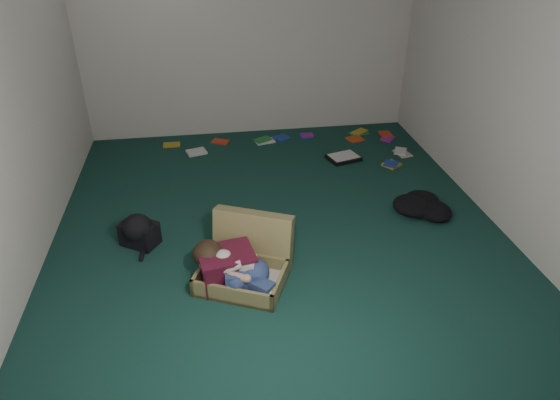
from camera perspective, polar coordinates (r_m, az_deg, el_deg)
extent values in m
plane|color=#133931|center=(4.62, -0.29, -2.80)|extent=(4.50, 4.50, 0.00)
plane|color=silver|center=(6.22, -3.61, 18.99)|extent=(4.50, 0.00, 4.50)
plane|color=silver|center=(2.08, 9.02, -6.55)|extent=(4.50, 0.00, 4.50)
plane|color=silver|center=(4.26, -28.45, 9.95)|extent=(0.00, 4.50, 4.50)
plane|color=silver|center=(4.77, 24.82, 12.72)|extent=(0.00, 4.50, 4.50)
cube|color=olive|center=(3.90, -4.45, -8.82)|extent=(0.78, 0.69, 0.15)
cube|color=beige|center=(3.92, -4.43, -9.23)|extent=(0.71, 0.62, 0.02)
cube|color=olive|center=(4.03, -3.11, -4.47)|extent=(0.67, 0.45, 0.48)
cube|color=silver|center=(3.84, -4.86, -7.96)|extent=(0.31, 0.23, 0.20)
sphere|color=tan|center=(3.85, -7.98, -6.99)|extent=(0.18, 0.18, 0.18)
ellipsoid|color=black|center=(3.88, -8.23, -6.07)|extent=(0.23, 0.24, 0.20)
ellipsoid|color=navy|center=(3.81, -2.82, -8.25)|extent=(0.21, 0.24, 0.20)
cube|color=navy|center=(3.76, -4.40, -9.09)|extent=(0.25, 0.13, 0.13)
cube|color=navy|center=(3.73, -2.39, -9.84)|extent=(0.24, 0.23, 0.10)
sphere|color=white|center=(3.74, -0.94, -10.04)|extent=(0.10, 0.10, 0.10)
sphere|color=white|center=(3.70, -1.23, -10.77)|extent=(0.09, 0.09, 0.09)
cylinder|color=tan|center=(3.71, -4.85, -8.70)|extent=(0.18, 0.12, 0.06)
cube|color=#4B0F22|center=(3.90, -6.08, -7.86)|extent=(0.44, 0.37, 0.26)
cube|color=#4B0F22|center=(3.81, -6.20, -6.16)|extent=(0.47, 0.40, 0.02)
cube|color=black|center=(5.86, 7.28, 4.82)|extent=(0.41, 0.35, 0.04)
cube|color=white|center=(5.85, 7.30, 5.04)|extent=(0.37, 0.31, 0.01)
cube|color=gold|center=(6.32, -12.28, 6.20)|extent=(0.19, 0.14, 0.02)
cube|color=red|center=(6.30, -6.83, 6.64)|extent=(0.24, 0.23, 0.02)
cube|color=white|center=(6.27, -1.74, 6.72)|extent=(0.19, 0.22, 0.02)
cube|color=#1B3997|center=(6.42, 3.02, 7.29)|extent=(0.20, 0.23, 0.02)
cube|color=#C74417|center=(6.41, 8.58, 6.92)|extent=(0.24, 0.22, 0.02)
cube|color=#227E33|center=(6.59, 9.02, 7.58)|extent=(0.20, 0.16, 0.02)
cube|color=#902492|center=(6.48, 12.24, 6.85)|extent=(0.24, 0.23, 0.02)
cube|color=beige|center=(6.13, 13.82, 5.23)|extent=(0.18, 0.21, 0.02)
cube|color=gold|center=(5.81, 12.63, 3.94)|extent=(0.21, 0.23, 0.02)
cube|color=red|center=(6.59, 11.99, 7.26)|extent=(0.23, 0.21, 0.02)
cube|color=white|center=(6.05, -9.53, 5.39)|extent=(0.21, 0.17, 0.02)
cube|color=#1B3997|center=(6.37, 0.18, 7.12)|extent=(0.23, 0.24, 0.02)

